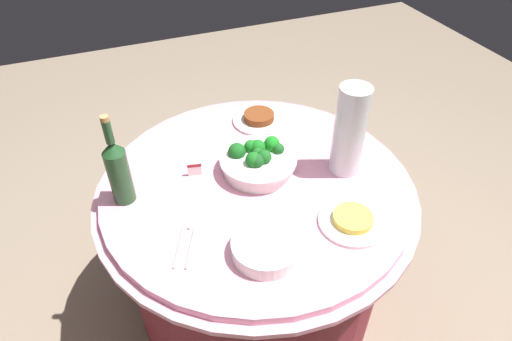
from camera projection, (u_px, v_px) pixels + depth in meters
ground_plane at (256, 299)px, 2.06m from camera, size 6.00×6.00×0.00m
buffet_table at (256, 247)px, 1.82m from camera, size 1.16×1.16×0.74m
broccoli_bowl at (257, 161)px, 1.60m from camera, size 0.28×0.28×0.11m
plate_stack at (266, 247)px, 1.32m from camera, size 0.21×0.21×0.05m
wine_bottle at (118, 170)px, 1.43m from camera, size 0.07×0.07×0.34m
decorative_fruit_vase at (349, 133)px, 1.53m from camera, size 0.11×0.11×0.34m
serving_tongs at (185, 245)px, 1.35m from camera, size 0.11×0.16×0.01m
food_plate_stir_fry at (259, 119)px, 1.86m from camera, size 0.22×0.22×0.04m
food_plate_fried_egg at (352, 220)px, 1.42m from camera, size 0.22×0.22×0.03m
label_placard_front at (194, 168)px, 1.59m from camera, size 0.05×0.02×0.05m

